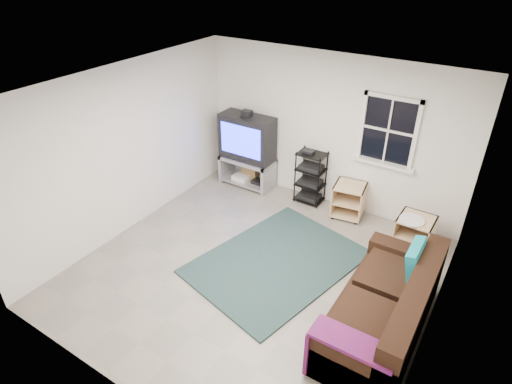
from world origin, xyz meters
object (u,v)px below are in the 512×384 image
Objects in this scene: side_table_right at (414,231)px; sofa at (384,310)px; tv_unit at (247,145)px; av_rack at (310,180)px; side_table_left at (349,198)px.

side_table_right is 0.28× the size of sofa.
tv_unit reaches higher than av_rack.
tv_unit is 1.32m from av_rack.
av_rack is at bearing 168.33° from side_table_right.
sofa is (2.05, -2.20, -0.08)m from av_rack.
side_table_left reaches higher than side_table_right.
tv_unit reaches higher than side_table_right.
side_table_right is (1.92, -0.40, -0.10)m from av_rack.
av_rack is 1.66× the size of side_table_left.
tv_unit is 2.53× the size of side_table_left.
side_table_right is (1.17, -0.36, 0.01)m from side_table_left.
av_rack is 0.46× the size of sofa.
side_table_left is 1.23m from side_table_right.
tv_unit is at bearing -178.71° from side_table_left.
side_table_left is 0.28× the size of sofa.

